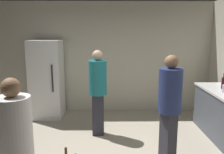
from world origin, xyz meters
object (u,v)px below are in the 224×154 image
Objects in this scene: person_in_navy_shirt at (170,102)px; person_in_white_shirt at (15,144)px; wine_bottle_on_counter at (223,83)px; person_in_teal_shirt at (98,86)px; refrigerator at (47,79)px.

person_in_navy_shirt is 1.06× the size of person_in_white_shirt.
wine_bottle_on_counter is 2.42m from person_in_teal_shirt.
person_in_navy_shirt reaches higher than wine_bottle_on_counter.
refrigerator reaches higher than wine_bottle_on_counter.
person_in_white_shirt is (-0.71, -2.21, -0.05)m from person_in_teal_shirt.
refrigerator is 3.78m from wine_bottle_on_counter.
wine_bottle_on_counter is 3.86m from person_in_white_shirt.
person_in_white_shirt reaches higher than wine_bottle_on_counter.
refrigerator reaches higher than person_in_white_shirt.
refrigerator is at bearing 165.12° from wine_bottle_on_counter.
person_in_white_shirt is at bearing -80.83° from refrigerator.
wine_bottle_on_counter is at bearing -14.88° from refrigerator.
person_in_navy_shirt is at bearing 93.65° from person_in_white_shirt.
person_in_teal_shirt is at bearing -39.62° from refrigerator.
person_in_navy_shirt is (2.33, -2.06, 0.08)m from refrigerator.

